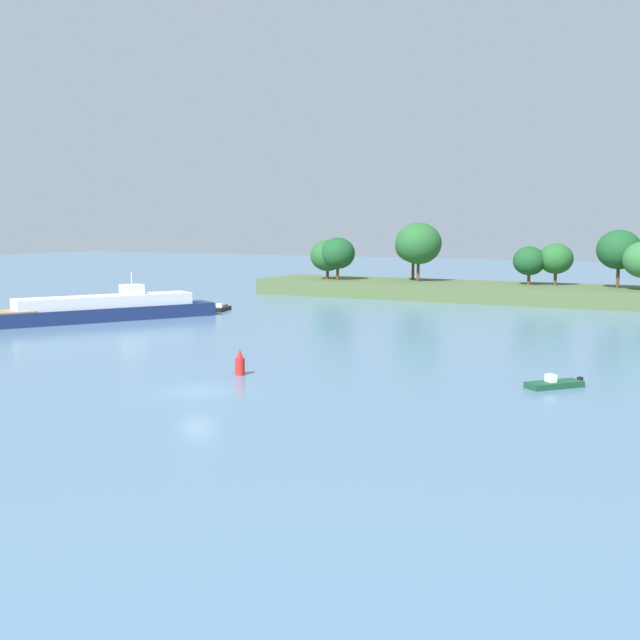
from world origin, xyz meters
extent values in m
plane|color=slate|center=(0.00, 0.00, 0.00)|extent=(400.00, 400.00, 0.00)
cube|color=#4C6038|center=(2.47, 70.27, 1.16)|extent=(76.11, 13.35, 2.32)
cylinder|color=#513823|center=(-25.71, 68.41, 3.07)|extent=(0.44, 0.44, 1.51)
ellipsoid|color=#235B28|center=(-25.71, 68.41, 5.93)|extent=(5.26, 5.26, 4.73)
cylinder|color=#513823|center=(-23.72, 67.88, 3.27)|extent=(0.44, 0.44, 1.92)
ellipsoid|color=#194C23|center=(-23.72, 67.88, 6.34)|extent=(5.26, 5.26, 4.73)
cylinder|color=#513823|center=(-13.69, 73.43, 3.78)|extent=(0.44, 0.44, 2.92)
ellipsoid|color=#2D6B33|center=(-13.69, 73.43, 7.47)|extent=(5.58, 5.58, 5.02)
cylinder|color=#513823|center=(-11.83, 70.70, 3.75)|extent=(0.44, 0.44, 2.86)
ellipsoid|color=#235B28|center=(-11.83, 70.70, 7.89)|extent=(6.79, 6.79, 6.11)
cylinder|color=#513823|center=(4.33, 71.31, 3.09)|extent=(0.44, 0.44, 1.54)
ellipsoid|color=#194C23|center=(4.33, 71.31, 5.65)|extent=(4.48, 4.48, 4.03)
cylinder|color=#513823|center=(7.71, 72.47, 3.21)|extent=(0.44, 0.44, 1.78)
ellipsoid|color=#235B28|center=(7.71, 72.47, 5.98)|extent=(4.70, 4.70, 4.23)
cylinder|color=#513823|center=(16.18, 70.40, 3.71)|extent=(0.44, 0.44, 2.79)
ellipsoid|color=#194C23|center=(16.18, 70.40, 7.40)|extent=(5.74, 5.74, 5.17)
cube|color=#19472D|center=(20.05, 12.10, 0.20)|extent=(3.58, 3.86, 0.40)
cube|color=white|center=(19.86, 11.87, 0.65)|extent=(0.85, 0.83, 0.50)
cube|color=black|center=(21.41, 13.69, 0.28)|extent=(0.43, 0.42, 0.56)
cube|color=navy|center=(-32.26, 26.72, 0.75)|extent=(15.93, 23.83, 1.50)
cube|color=white|center=(-32.26, 26.72, 2.15)|extent=(12.67, 18.72, 1.30)
cube|color=white|center=(-30.71, 29.45, 3.35)|extent=(2.78, 2.99, 1.10)
cube|color=#937551|center=(-37.21, 17.99, 1.58)|extent=(5.42, 5.74, 0.16)
cylinder|color=silver|center=(-30.71, 29.45, 4.60)|extent=(0.10, 0.10, 1.40)
cube|color=black|center=(-26.68, 41.13, 0.22)|extent=(2.51, 4.30, 0.44)
cube|color=white|center=(-26.60, 40.83, 0.69)|extent=(0.85, 0.68, 0.50)
cube|color=black|center=(-27.25, 43.23, 0.28)|extent=(0.38, 0.35, 0.56)
cylinder|color=red|center=(-0.80, 6.18, 0.60)|extent=(0.70, 0.70, 1.20)
cone|color=red|center=(-0.80, 6.18, 1.55)|extent=(0.49, 0.49, 0.70)
camera|label=1|loc=(30.66, -41.41, 10.75)|focal=45.26mm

